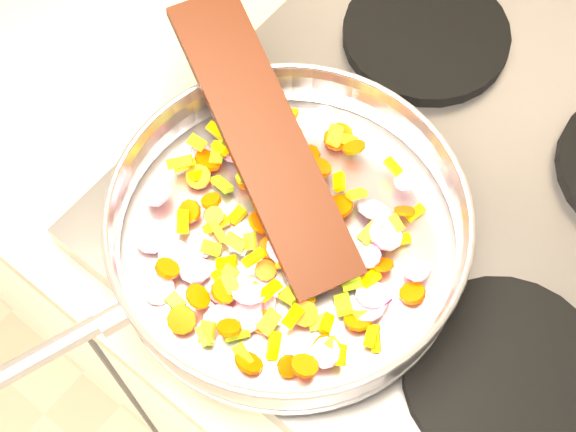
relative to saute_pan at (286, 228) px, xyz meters
The scene contains 7 objects.
cooktop 0.20m from the saute_pan, 59.48° to the left, with size 0.60×0.60×0.04m, color #939399.
grate_fl 0.07m from the saute_pan, 149.07° to the left, with size 0.19×0.19×0.02m, color black.
grate_fr 0.24m from the saute_pan, ahead, with size 0.19×0.19×0.02m, color black.
grate_bl 0.31m from the saute_pan, 97.92° to the left, with size 0.19×0.19×0.02m, color black.
saute_pan is the anchor object (origin of this frame).
vegetable_heap 0.02m from the saute_pan, 132.05° to the right, with size 0.29×0.29×0.05m.
wooden_spatula 0.09m from the saute_pan, 143.96° to the left, with size 0.31×0.07×0.01m, color black.
Camera 1 is at (-0.59, 1.24, 1.67)m, focal length 50.00 mm.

